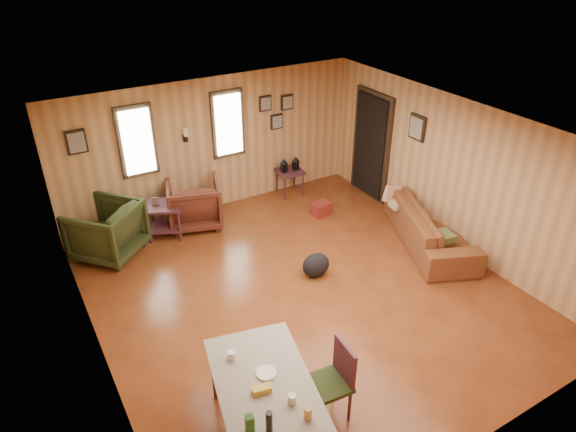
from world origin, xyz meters
name	(u,v)px	position (x,y,z in m)	size (l,w,h in m)	color
room	(303,207)	(0.17, 0.27, 1.21)	(5.54, 6.04, 2.44)	brown
sofa	(432,219)	(2.49, 0.05, 0.43)	(2.22, 0.65, 0.87)	brown
recliner_brown	(194,201)	(-0.59, 2.56, 0.45)	(0.88, 0.82, 0.90)	#502218
recliner_green	(106,228)	(-2.12, 2.38, 0.48)	(0.93, 0.88, 0.96)	#293317
end_table	(165,214)	(-1.16, 2.45, 0.41)	(0.74, 0.71, 0.73)	#502330
side_table	(290,169)	(1.42, 2.73, 0.52)	(0.51, 0.51, 0.76)	#502330
cooler	(321,209)	(1.49, 1.73, 0.12)	(0.36, 0.28, 0.24)	maroon
backpack	(316,265)	(0.38, 0.23, 0.18)	(0.44, 0.34, 0.37)	black
sofa_pillows	(417,217)	(2.26, 0.16, 0.49)	(0.57, 1.60, 0.33)	#515B32
dining_table	(264,389)	(-1.60, -1.84, 0.70)	(1.21, 1.68, 0.99)	gray
dining_chair	(335,377)	(-0.81, -1.93, 0.51)	(0.44, 0.44, 0.90)	#293317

